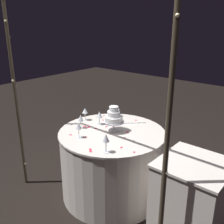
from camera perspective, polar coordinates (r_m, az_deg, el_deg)
ground_plane at (r=3.14m, az=-0.00°, el=-17.04°), size 12.00×12.00×0.00m
decorative_arch at (r=2.21m, az=-9.01°, el=5.88°), size 1.89×0.06×2.10m
main_table at (r=2.93m, az=-0.00°, el=-11.07°), size 1.13×1.13×0.76m
side_table at (r=2.40m, az=16.71°, el=-18.93°), size 0.54×0.54×0.81m
tiered_cake at (r=2.72m, az=0.39°, el=-1.14°), size 0.22×0.22×0.27m
wine_glass_0 at (r=3.05m, az=-5.90°, el=0.17°), size 0.07×0.07×0.15m
wine_glass_1 at (r=2.60m, az=-7.30°, el=-3.22°), size 0.06×0.06×0.15m
wine_glass_2 at (r=2.83m, az=-6.84°, el=-1.45°), size 0.06×0.06×0.15m
wine_glass_3 at (r=3.15m, az=1.22°, el=0.81°), size 0.06×0.06×0.14m
wine_glass_4 at (r=2.29m, az=-1.33°, el=-5.79°), size 0.06×0.06×0.18m
wine_glass_5 at (r=2.91m, az=-2.78°, el=-0.69°), size 0.07×0.07×0.15m
cake_knife at (r=2.99m, az=4.94°, el=-2.35°), size 0.23×0.22×0.01m
rose_petal_0 at (r=2.88m, az=-5.10°, el=-3.29°), size 0.04×0.05×0.00m
rose_petal_1 at (r=2.75m, az=3.34°, el=-4.35°), size 0.04×0.04×0.00m
rose_petal_2 at (r=2.40m, az=-4.75°, el=-8.09°), size 0.04×0.04×0.00m
rose_petal_3 at (r=2.86m, az=-5.42°, el=-3.44°), size 0.03×0.03×0.00m
rose_petal_4 at (r=2.37m, az=-4.69°, el=-8.50°), size 0.04×0.04×0.00m
rose_petal_5 at (r=2.63m, az=-5.80°, el=-5.60°), size 0.03×0.03×0.00m
rose_petal_6 at (r=3.06m, az=-1.88°, el=-1.79°), size 0.04×0.03×0.00m
rose_petal_7 at (r=3.07m, az=5.14°, el=-1.77°), size 0.04×0.03×0.00m
rose_petal_8 at (r=2.90m, az=-5.98°, el=-3.12°), size 0.04×0.03×0.00m
rose_petal_9 at (r=3.19m, az=-0.25°, el=-0.90°), size 0.04×0.04×0.00m
rose_petal_10 at (r=2.62m, az=2.86°, el=-5.62°), size 0.03×0.03×0.00m
rose_petal_11 at (r=3.10m, az=-7.03°, el=-1.67°), size 0.03×0.04×0.00m
rose_petal_12 at (r=2.84m, az=-3.53°, el=-3.56°), size 0.04×0.03×0.00m
rose_petal_13 at (r=2.35m, az=4.85°, el=-8.70°), size 0.03×0.03×0.00m
rose_petal_14 at (r=2.71m, az=-9.02°, el=-4.91°), size 0.04×0.03×0.00m
rose_petal_15 at (r=2.88m, az=-1.24°, el=-3.19°), size 0.02×0.03×0.00m
rose_petal_16 at (r=3.20m, az=-1.76°, el=-0.81°), size 0.02×0.03×0.00m
rose_petal_17 at (r=2.43m, az=2.08°, el=-7.71°), size 0.03×0.04×0.00m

